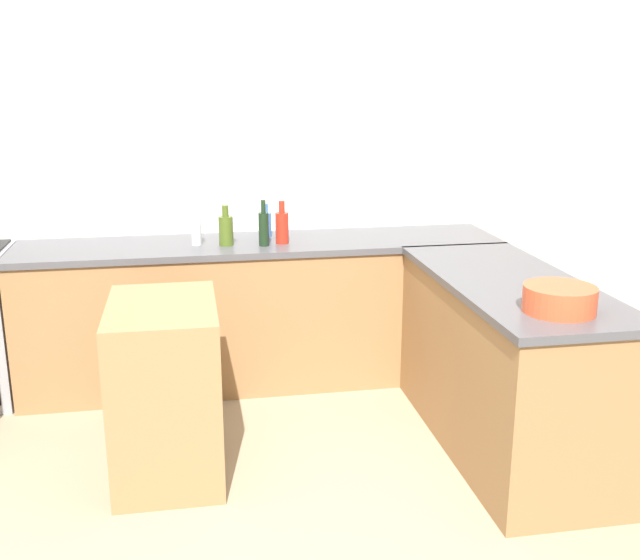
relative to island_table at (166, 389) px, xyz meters
name	(u,v)px	position (x,y,z in m)	size (l,w,h in m)	color
wall_back	(254,168)	(0.60, 1.44, 0.91)	(8.00, 0.06, 2.70)	white
counter_back	(262,311)	(0.60, 1.10, 0.03)	(3.05, 0.66, 0.93)	olive
counter_peninsula	(506,364)	(1.77, -0.04, 0.03)	(0.69, 1.68, 0.93)	olive
island_table	(166,389)	(0.00, 0.00, 0.00)	(0.52, 0.77, 0.88)	#997047
mixing_bowl	(559,299)	(1.75, -0.59, 0.55)	(0.32, 0.32, 0.12)	#DB512D
vinegar_bottle_clear	(196,231)	(0.19, 1.06, 0.58)	(0.06, 0.06, 0.23)	silver
water_bottle_blue	(266,224)	(0.64, 1.22, 0.58)	(0.07, 0.07, 0.22)	#386BB7
hot_sauce_bottle	(282,227)	(0.72, 1.01, 0.60)	(0.08, 0.08, 0.27)	red
wine_bottle_dark	(264,228)	(0.60, 0.97, 0.60)	(0.06, 0.06, 0.28)	black
olive_oil_bottle	(226,230)	(0.37, 1.02, 0.59)	(0.09, 0.09, 0.25)	#475B1E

